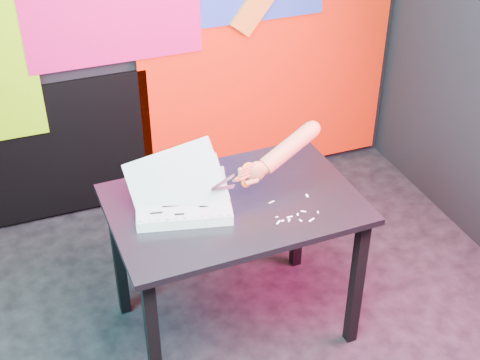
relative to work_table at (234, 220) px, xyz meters
name	(u,v)px	position (x,y,z in m)	size (l,w,h in m)	color
room	(264,104)	(0.02, -0.27, 0.70)	(3.01, 3.01, 2.71)	black
backdrop	(173,52)	(0.08, 1.19, 0.31)	(2.88, 0.05, 2.08)	red
work_table	(234,220)	(0.00, 0.00, 0.00)	(1.10, 0.74, 0.75)	black
printout_stack	(183,203)	(-0.22, 0.03, 0.13)	(0.45, 0.38, 0.30)	silver
scissors	(245,176)	(0.04, -0.02, 0.24)	(0.21, 0.07, 0.12)	silver
hand_forearm	(283,151)	(0.25, 0.04, 0.28)	(0.42, 0.16, 0.19)	#B45E45
paper_clippings	(294,214)	(0.20, -0.18, 0.10)	(0.21, 0.19, 0.00)	white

